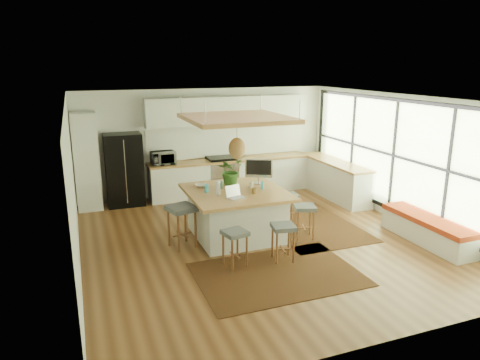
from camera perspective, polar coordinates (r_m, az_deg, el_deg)
name	(u,v)px	position (r m, az deg, el deg)	size (l,w,h in m)	color
floor	(259,240)	(8.58, 2.45, -7.80)	(7.00, 7.00, 0.00)	#583219
ceiling	(260,99)	(7.94, 2.67, 10.48)	(7.00, 7.00, 0.00)	white
wall_back	(206,142)	(11.39, -4.41, 4.95)	(6.50, 6.50, 0.00)	silver
wall_front	(381,242)	(5.28, 17.80, -7.66)	(6.50, 6.50, 0.00)	silver
wall_left	(73,190)	(7.53, -20.83, -1.19)	(7.00, 7.00, 0.00)	silver
wall_right	(402,159)	(9.87, 20.19, 2.52)	(7.00, 7.00, 0.00)	silver
window_wall	(401,157)	(9.84, 20.09, 2.80)	(0.10, 6.20, 2.60)	black
pantry	(86,162)	(10.68, -19.26, 2.25)	(0.55, 0.60, 2.25)	silver
back_counter_base	(231,177)	(11.45, -1.22, 0.38)	(4.20, 0.60, 0.88)	silver
back_counter_top	(231,160)	(11.34, -1.24, 2.63)	(4.24, 0.64, 0.05)	#9C6A37
backsplash	(227,141)	(11.53, -1.75, 5.11)	(4.20, 0.02, 0.80)	white
upper_cabinets	(228,110)	(11.27, -1.51, 8.99)	(4.20, 0.34, 0.70)	silver
range	(221,176)	(11.35, -2.41, 0.56)	(0.76, 0.62, 1.00)	#A5A5AA
right_counter_base	(334,180)	(11.44, 12.10, 0.04)	(0.60, 2.50, 0.88)	silver
right_counter_top	(335,162)	(11.34, 12.23, 2.29)	(0.64, 2.54, 0.05)	#9C6A37
window_bench	(427,230)	(9.12, 23.01, -5.94)	(0.52, 2.00, 0.50)	silver
ceiling_panel	(237,133)	(8.27, -0.41, 6.14)	(1.86, 1.86, 0.80)	#9C6A37
rug_near	(278,274)	(7.31, 4.88, -12.05)	(2.60, 1.80, 0.01)	black
rug_right	(309,225)	(9.43, 8.92, -5.80)	(1.80, 2.60, 0.01)	black
fridge	(124,167)	(10.79, -14.78, 1.63)	(0.86, 0.67, 1.73)	black
island	(236,214)	(8.62, -0.50, -4.37)	(1.85, 1.85, 0.93)	#9C6A37
stool_near_left	(235,246)	(7.42, -0.66, -8.58)	(0.37, 0.37, 0.63)	#484D50
stool_near_right	(283,241)	(7.66, 5.58, -7.86)	(0.38, 0.38, 0.65)	#484D50
stool_right_front	(304,221)	(8.65, 8.31, -5.23)	(0.39, 0.39, 0.67)	#484D50
stool_right_back	(288,207)	(9.43, 6.22, -3.45)	(0.38, 0.38, 0.64)	#484D50
stool_left_side	(182,229)	(8.24, -7.50, -6.26)	(0.47, 0.47, 0.79)	#484D50
laptop	(236,192)	(7.99, -0.47, -1.53)	(0.32, 0.34, 0.24)	#A5A5AA
monitor	(259,171)	(8.92, 2.45, 1.14)	(0.56, 0.20, 0.52)	#A5A5AA
microwave	(163,157)	(10.84, -9.93, 3.01)	(0.56, 0.31, 0.38)	#A5A5AA
island_plant	(231,173)	(8.88, -1.23, 0.88)	(0.53, 0.59, 0.46)	#1E4C19
island_bowl	(201,186)	(8.77, -5.09, -0.73)	(0.22, 0.22, 0.05)	beige
island_bottle_0	(207,187)	(8.38, -4.28, -0.97)	(0.07, 0.07, 0.19)	#37BADC
island_bottle_1	(219,190)	(8.19, -2.77, -1.32)	(0.07, 0.07, 0.19)	white
island_bottle_2	(254,189)	(8.27, 1.84, -1.14)	(0.07, 0.07, 0.19)	olive
island_bottle_3	(252,184)	(8.62, 1.56, -0.48)	(0.07, 0.07, 0.19)	beige
island_bottle_4	(222,184)	(8.62, -2.33, -0.49)	(0.07, 0.07, 0.19)	#467557
island_bottle_5	(262,185)	(8.54, 2.87, -0.63)	(0.07, 0.07, 0.19)	#37BADC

